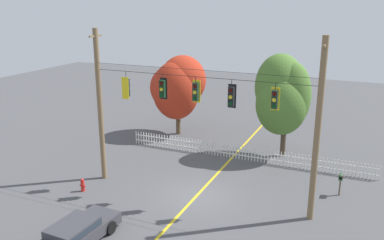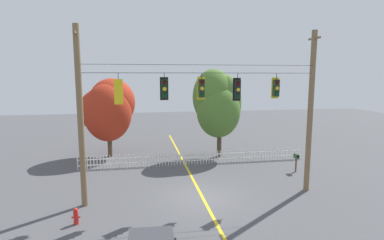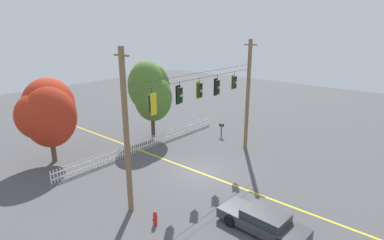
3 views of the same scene
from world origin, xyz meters
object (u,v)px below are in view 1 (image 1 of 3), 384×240
traffic_signal_eastbound_side (275,99)px  roadside_mailbox (341,178)px  traffic_signal_southbound_primary (163,89)px  autumn_maple_near_fence (177,86)px  parked_car (75,233)px  fire_hydrant (83,185)px  autumn_maple_mid (283,95)px  traffic_signal_westbound_side (196,92)px  traffic_signal_northbound_secondary (231,96)px  traffic_signal_northbound_primary (126,88)px

traffic_signal_eastbound_side → roadside_mailbox: traffic_signal_eastbound_side is taller
traffic_signal_southbound_primary → autumn_maple_near_fence: (-3.80, 9.78, -2.00)m
parked_car → autumn_maple_near_fence: bearing=99.4°
fire_hydrant → roadside_mailbox: (13.63, 5.37, 0.67)m
autumn_maple_mid → fire_hydrant: (-9.22, -10.11, -4.03)m
traffic_signal_westbound_side → autumn_maple_mid: 8.75m
traffic_signal_westbound_side → traffic_signal_northbound_secondary: bearing=0.0°
traffic_signal_northbound_primary → autumn_maple_near_fence: size_ratio=0.24×
traffic_signal_northbound_secondary → autumn_maple_mid: 8.26m
traffic_signal_westbound_side → traffic_signal_northbound_secondary: (1.96, 0.00, -0.07)m
traffic_signal_northbound_secondary → fire_hydrant: 10.08m
traffic_signal_westbound_side → fire_hydrant: size_ratio=1.81×
traffic_signal_northbound_primary → traffic_signal_northbound_secondary: (6.21, 0.02, 0.06)m
traffic_signal_southbound_primary → parked_car: traffic_signal_southbound_primary is taller
traffic_signal_southbound_primary → fire_hydrant: 7.33m
parked_car → roadside_mailbox: (10.46, 9.96, 0.44)m
fire_hydrant → roadside_mailbox: size_ratio=0.60×
autumn_maple_mid → parked_car: (-6.05, -14.70, -3.80)m
autumn_maple_mid → parked_car: 16.35m
traffic_signal_northbound_primary → autumn_maple_near_fence: traffic_signal_northbound_primary is taller
traffic_signal_northbound_primary → roadside_mailbox: traffic_signal_northbound_primary is taller
traffic_signal_eastbound_side → autumn_maple_mid: 8.29m
autumn_maple_mid → fire_hydrant: bearing=-132.4°
traffic_signal_northbound_secondary → fire_hydrant: (-8.16, -2.06, -5.55)m
autumn_maple_near_fence → roadside_mailbox: bearing=-26.1°
fire_hydrant → traffic_signal_westbound_side: bearing=18.4°
traffic_signal_northbound_primary → traffic_signal_westbound_side: (4.25, 0.02, 0.13)m
traffic_signal_westbound_side → traffic_signal_northbound_secondary: same height
autumn_maple_mid → autumn_maple_near_fence: bearing=168.9°
traffic_signal_westbound_side → parked_car: size_ratio=0.30×
traffic_signal_eastbound_side → fire_hydrant: bearing=-168.7°
traffic_signal_westbound_side → fire_hydrant: 8.62m
traffic_signal_eastbound_side → autumn_maple_near_fence: bearing=135.4°
autumn_maple_near_fence → parked_car: bearing=-80.6°
traffic_signal_northbound_primary → traffic_signal_southbound_primary: size_ratio=1.12×
autumn_maple_near_fence → roadside_mailbox: size_ratio=5.00×
traffic_signal_southbound_primary → parked_car: bearing=-99.1°
traffic_signal_eastbound_side → parked_car: (-7.19, -6.65, -5.38)m
parked_car → fire_hydrant: (-3.17, 4.59, -0.23)m
traffic_signal_northbound_primary → roadside_mailbox: bearing=15.9°
traffic_signal_northbound_secondary → parked_car: (-4.99, -6.65, -5.32)m
parked_car → traffic_signal_westbound_side: bearing=65.5°
roadside_mailbox → autumn_maple_mid: bearing=132.9°
traffic_signal_northbound_primary → autumn_maple_mid: size_ratio=0.22×
autumn_maple_mid → traffic_signal_westbound_side: bearing=-110.6°
traffic_signal_eastbound_side → traffic_signal_northbound_primary: bearing=-179.9°
traffic_signal_eastbound_side → fire_hydrant: traffic_signal_eastbound_side is taller
traffic_signal_northbound_secondary → autumn_maple_mid: (1.06, 8.05, -1.52)m
autumn_maple_mid → parked_car: bearing=-112.4°
traffic_signal_southbound_primary → roadside_mailbox: 11.12m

